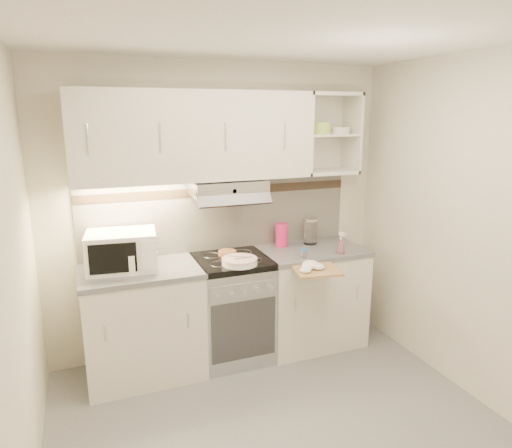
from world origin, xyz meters
The scene contains 17 objects.
ground centered at (0.00, 0.00, 0.00)m, with size 3.00×3.00×0.00m, color gray.
room_shell centered at (0.00, 0.37, 1.63)m, with size 3.04×2.84×2.52m.
base_cabinet_left centered at (-0.75, 1.10, 0.43)m, with size 0.90×0.60×0.86m, color silver.
worktop_left centered at (-0.75, 1.10, 0.88)m, with size 0.92×0.62×0.04m, color slate.
base_cabinet_right centered at (0.75, 1.10, 0.43)m, with size 0.90×0.60×0.86m, color silver.
worktop_right centered at (0.75, 1.10, 0.88)m, with size 0.92×0.62×0.04m, color slate.
electric_range centered at (0.00, 1.10, 0.45)m, with size 0.60×0.60×0.90m.
microwave centered at (-0.87, 1.15, 1.05)m, with size 0.56×0.44×0.29m.
watering_can centered at (-0.81, 1.02, 0.99)m, with size 0.28×0.14×0.24m.
plate_stack centered at (0.01, 0.92, 0.93)m, with size 0.28×0.28×0.06m.
bread_loaf centered at (-0.01, 1.19, 0.92)m, with size 0.15×0.15×0.04m, color #AD8345.
pink_pitcher centered at (0.53, 1.26, 1.01)m, with size 0.12×0.11×0.22m.
glass_jar centered at (0.81, 1.24, 1.02)m, with size 0.13×0.13×0.24m.
spice_jar centered at (0.56, 0.89, 0.94)m, with size 0.06×0.06×0.08m.
spray_bottle centered at (0.91, 0.88, 0.98)m, with size 0.08×0.08×0.20m.
cutting_board centered at (0.56, 0.65, 0.87)m, with size 0.35×0.31×0.02m, color tan.
dish_towel centered at (0.51, 0.68, 0.91)m, with size 0.26×0.22×0.07m, color white, non-canonical shape.
Camera 1 is at (-1.13, -2.35, 2.07)m, focal length 32.00 mm.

